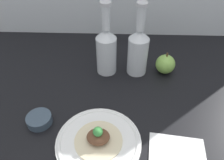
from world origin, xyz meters
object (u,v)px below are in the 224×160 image
Objects in this scene: plate at (99,142)px; cider_bottle_right at (138,49)px; cider_bottle_left at (106,49)px; apple at (165,64)px; dipping_bowl at (39,120)px; plated_food at (98,138)px.

plate is 0.86× the size of cider_bottle_right.
cider_bottle_left is 24.20cm from apple.
cider_bottle_left is 12.00cm from cider_bottle_right.
cider_bottle_right reaches higher than dipping_bowl.
cider_bottle_left is at bearing 54.09° from dipping_bowl.
cider_bottle_left is 34.81cm from dipping_bowl.
plated_food is 37.42cm from cider_bottle_right.
dipping_bowl is (-19.70, -27.21, -9.12)cm from cider_bottle_left.
plated_food is at bearing -21.01° from dipping_bowl.
dipping_bowl is (-19.27, 7.40, 0.12)cm from plate.
plated_food is (0.00, -0.00, 2.30)cm from plate.
apple is at bearing 0.06° from cider_bottle_left.
dipping_bowl reaches higher than plate.
cider_bottle_right is (12.00, 0.00, 0.00)cm from cider_bottle_left.
cider_bottle_right is (12.43, 34.61, 6.93)cm from plated_food.
plated_food is at bearing -90.71° from cider_bottle_left.
plated_food is 35.30cm from cider_bottle_left.
plated_food reaches higher than dipping_bowl.
dipping_bowl is at bearing -147.63° from apple.
apple is at bearing 32.37° from dipping_bowl.
apple is (23.69, 34.63, 2.57)cm from plate.
apple is at bearing 0.13° from cider_bottle_right.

